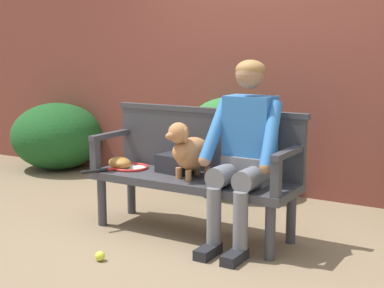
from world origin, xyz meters
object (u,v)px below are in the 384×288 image
object	(u,v)px
dog_on_bench	(189,150)
tennis_racket	(127,168)
tennis_ball	(100,256)
garden_bench	(192,185)
sports_bag	(176,164)
baseball_glove	(120,163)
person_seated	(245,146)

from	to	relation	value
dog_on_bench	tennis_racket	bearing A→B (deg)	176.65
tennis_ball	garden_bench	bearing A→B (deg)	73.30
garden_bench	tennis_ball	size ratio (longest dim) A/B	24.09
garden_bench	sports_bag	xyz separation A→B (m)	(-0.18, 0.07, 0.13)
baseball_glove	tennis_racket	bearing A→B (deg)	42.15
dog_on_bench	tennis_racket	size ratio (longest dim) A/B	0.75
garden_bench	tennis_ball	world-z (taller)	garden_bench
sports_bag	person_seated	bearing A→B (deg)	-7.54
sports_bag	tennis_ball	size ratio (longest dim) A/B	4.24
sports_bag	tennis_ball	xyz separation A→B (m)	(-0.05, -0.86, -0.48)
person_seated	tennis_racket	size ratio (longest dim) A/B	2.29
baseball_glove	garden_bench	bearing A→B (deg)	30.18
dog_on_bench	tennis_racket	distance (m)	0.63
garden_bench	dog_on_bench	xyz separation A→B (m)	(0.01, -0.05, 0.27)
baseball_glove	tennis_ball	xyz separation A→B (m)	(0.42, -0.75, -0.45)
baseball_glove	tennis_ball	size ratio (longest dim) A/B	3.33
tennis_ball	baseball_glove	bearing A→B (deg)	119.01
dog_on_bench	tennis_ball	distance (m)	0.99
tennis_ball	person_seated	bearing A→B (deg)	49.05
dog_on_bench	sports_bag	distance (m)	0.27
garden_bench	dog_on_bench	distance (m)	0.28
baseball_glove	tennis_ball	distance (m)	0.97
tennis_racket	sports_bag	xyz separation A→B (m)	(0.41, 0.09, 0.06)
tennis_racket	tennis_ball	bearing A→B (deg)	-65.23
person_seated	dog_on_bench	bearing A→B (deg)	-174.41
tennis_racket	tennis_ball	distance (m)	0.94
person_seated	tennis_racket	distance (m)	1.06
sports_bag	baseball_glove	bearing A→B (deg)	-167.38
sports_bag	dog_on_bench	bearing A→B (deg)	-33.14
garden_bench	sports_bag	size ratio (longest dim) A/B	5.68
garden_bench	sports_bag	bearing A→B (deg)	159.05
person_seated	dog_on_bench	xyz separation A→B (m)	(-0.43, -0.04, -0.06)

